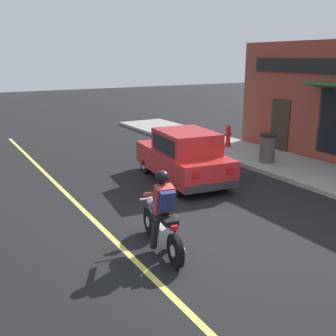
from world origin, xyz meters
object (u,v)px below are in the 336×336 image
at_px(trash_bin, 267,148).
at_px(fire_hydrant, 228,136).
at_px(car_hatchback, 183,156).
at_px(motorcycle_with_rider, 162,218).

distance_m(trash_bin, fire_hydrant, 2.64).
distance_m(car_hatchback, trash_bin, 3.42).
distance_m(car_hatchback, fire_hydrant, 4.62).
height_order(trash_bin, fire_hydrant, trash_bin).
bearing_deg(motorcycle_with_rider, car_hatchback, 52.07).
relative_size(trash_bin, fire_hydrant, 1.11).
height_order(car_hatchback, trash_bin, car_hatchback).
distance_m(motorcycle_with_rider, trash_bin, 7.11).
bearing_deg(car_hatchback, fire_hydrant, 34.06).
relative_size(car_hatchback, fire_hydrant, 4.49).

